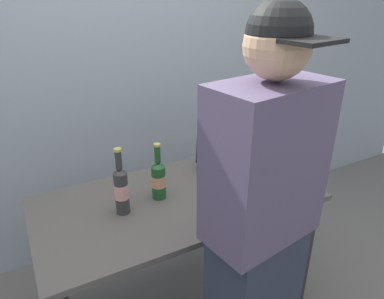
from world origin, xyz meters
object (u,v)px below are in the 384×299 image
(laptop, at_px, (226,167))
(person_figure, at_px, (258,241))
(beer_bottle_green, at_px, (159,178))
(beer_bottle_amber, at_px, (121,189))

(laptop, relative_size, person_figure, 0.24)
(laptop, xyz_separation_m, beer_bottle_green, (-0.45, -0.06, 0.07))
(beer_bottle_amber, distance_m, person_figure, 0.68)
(laptop, height_order, beer_bottle_green, beer_bottle_green)
(laptop, xyz_separation_m, beer_bottle_amber, (-0.65, -0.09, 0.09))
(person_figure, bearing_deg, laptop, 65.47)
(beer_bottle_amber, distance_m, beer_bottle_green, 0.21)
(laptop, relative_size, beer_bottle_green, 1.39)
(laptop, distance_m, beer_bottle_green, 0.46)
(beer_bottle_amber, relative_size, person_figure, 0.20)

